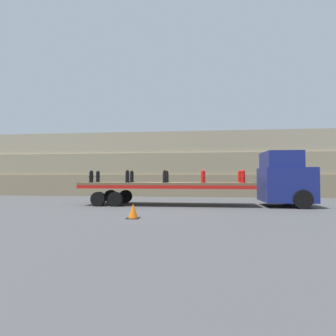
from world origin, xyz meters
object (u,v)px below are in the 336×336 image
(fire_hydrant_black_near_1, at_px, (127,176))
(fire_hydrant_red_far_4, at_px, (240,176))
(truck_cab, at_px, (286,179))
(fire_hydrant_red_far_3, at_px, (203,176))
(fire_hydrant_black_near_2, at_px, (165,176))
(traffic_cone, at_px, (133,211))
(fire_hydrant_black_far_2, at_px, (167,176))
(fire_hydrant_red_near_4, at_px, (243,176))
(flatbed_trailer, at_px, (156,186))
(fire_hydrant_red_near_3, at_px, (203,176))
(fire_hydrant_black_far_0, at_px, (98,176))
(fire_hydrant_black_far_1, at_px, (132,176))
(fire_hydrant_black_near_0, at_px, (91,176))

(fire_hydrant_black_near_1, distance_m, fire_hydrant_red_far_4, 6.80)
(truck_cab, xyz_separation_m, fire_hydrant_red_far_3, (-4.78, 0.53, 0.16))
(fire_hydrant_black_near_2, bearing_deg, traffic_cone, -98.84)
(fire_hydrant_black_far_2, height_order, fire_hydrant_red_near_4, same)
(flatbed_trailer, height_order, fire_hydrant_red_far_4, fire_hydrant_red_far_4)
(fire_hydrant_black_near_1, height_order, fire_hydrant_red_near_4, same)
(fire_hydrant_red_far_3, bearing_deg, fire_hydrant_red_near_3, -90.00)
(fire_hydrant_black_far_2, bearing_deg, fire_hydrant_red_far_3, 0.00)
(fire_hydrant_black_near_2, relative_size, fire_hydrant_red_near_3, 1.00)
(flatbed_trailer, height_order, fire_hydrant_black_far_2, fire_hydrant_black_far_2)
(fire_hydrant_red_near_4, bearing_deg, fire_hydrant_black_near_2, 180.00)
(fire_hydrant_black_far_0, xyz_separation_m, traffic_cone, (3.75, -5.75, -1.43))
(flatbed_trailer, bearing_deg, fire_hydrant_black_far_1, 162.01)
(fire_hydrant_black_near_0, bearing_deg, fire_hydrant_black_near_1, 0.00)
(fire_hydrant_red_near_4, bearing_deg, fire_hydrant_black_far_1, 170.98)
(fire_hydrant_black_far_1, bearing_deg, fire_hydrant_black_near_1, -90.00)
(truck_cab, xyz_separation_m, fire_hydrant_black_far_1, (-9.26, 0.53, 0.16))
(fire_hydrant_black_far_0, relative_size, fire_hydrant_red_near_3, 1.00)
(fire_hydrant_black_far_0, relative_size, fire_hydrant_black_near_2, 1.00)
(fire_hydrant_black_far_1, bearing_deg, flatbed_trailer, -17.99)
(fire_hydrant_red_far_3, height_order, fire_hydrant_red_near_4, same)
(fire_hydrant_red_near_3, bearing_deg, truck_cab, 6.36)
(fire_hydrant_black_near_2, height_order, fire_hydrant_red_near_3, same)
(fire_hydrant_red_near_3, bearing_deg, fire_hydrant_red_near_4, 0.00)
(fire_hydrant_black_near_1, xyz_separation_m, fire_hydrant_black_far_1, (0.00, 1.07, 0.00))
(fire_hydrant_black_far_2, bearing_deg, fire_hydrant_black_near_0, -166.61)
(fire_hydrant_black_far_1, bearing_deg, fire_hydrant_red_near_4, -9.02)
(fire_hydrant_red_near_4, distance_m, fire_hydrant_red_far_4, 1.07)
(fire_hydrant_black_near_1, height_order, fire_hydrant_red_near_3, same)
(traffic_cone, bearing_deg, fire_hydrant_black_far_2, 82.78)
(fire_hydrant_black_far_1, xyz_separation_m, fire_hydrant_black_far_2, (2.24, 0.00, 0.00))
(fire_hydrant_black_near_0, distance_m, fire_hydrant_black_near_2, 4.48)
(truck_cab, height_order, fire_hydrant_red_far_3, truck_cab)
(flatbed_trailer, xyz_separation_m, fire_hydrant_black_near_2, (0.60, -0.53, 0.60))
(truck_cab, xyz_separation_m, traffic_cone, (-7.75, -5.22, -1.27))
(flatbed_trailer, xyz_separation_m, traffic_cone, (-0.13, -5.22, -0.83))
(fire_hydrant_black_near_1, distance_m, fire_hydrant_red_near_4, 6.72)
(fire_hydrant_red_far_4, xyz_separation_m, traffic_cone, (-5.21, -5.75, -1.43))
(fire_hydrant_red_far_3, distance_m, fire_hydrant_red_near_4, 2.48)
(truck_cab, distance_m, fire_hydrant_red_far_4, 2.60)
(fire_hydrant_black_far_2, bearing_deg, fire_hydrant_red_far_4, 0.00)
(fire_hydrant_red_far_3, bearing_deg, flatbed_trailer, -169.36)
(fire_hydrant_black_far_2, bearing_deg, fire_hydrant_black_near_2, -90.00)
(truck_cab, distance_m, fire_hydrant_black_far_2, 7.04)
(fire_hydrant_black_far_1, relative_size, fire_hydrant_black_far_2, 1.00)
(fire_hydrant_black_far_1, distance_m, fire_hydrant_red_near_3, 4.60)
(fire_hydrant_red_near_4, bearing_deg, flatbed_trailer, 174.01)
(fire_hydrant_black_near_0, bearing_deg, fire_hydrant_red_far_4, 6.79)
(fire_hydrant_black_far_1, distance_m, fire_hydrant_black_near_2, 2.48)
(fire_hydrant_black_far_0, bearing_deg, truck_cab, -2.65)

